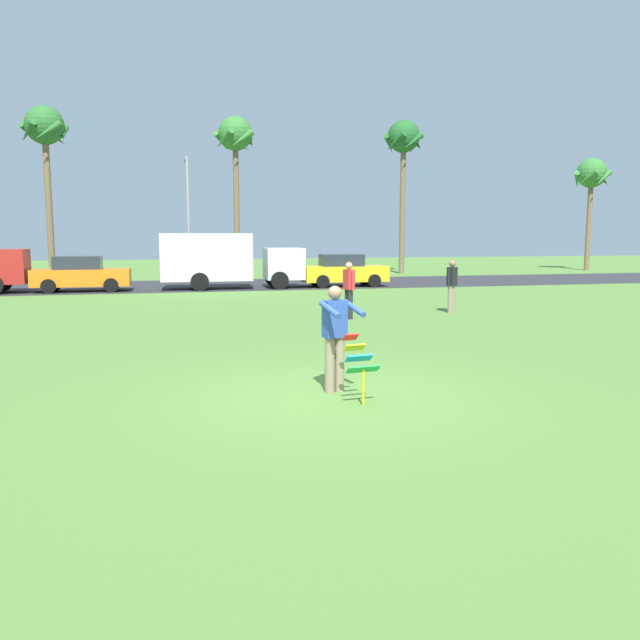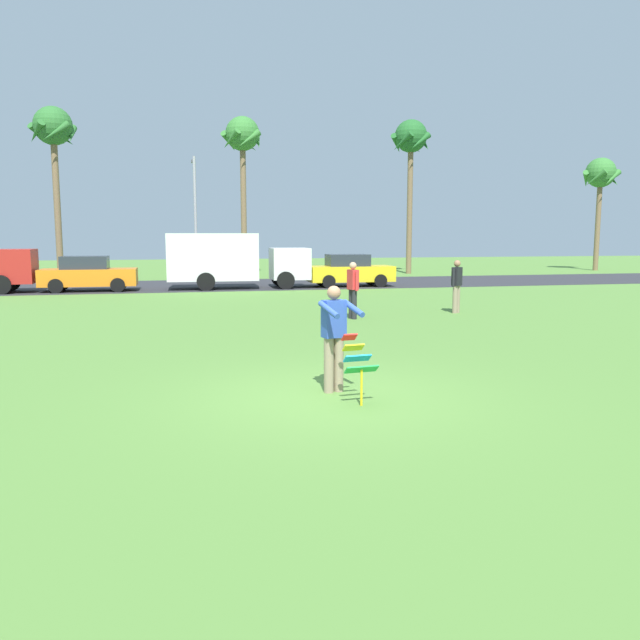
# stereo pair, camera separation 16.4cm
# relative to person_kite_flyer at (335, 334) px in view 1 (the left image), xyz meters

# --- Properties ---
(ground_plane) EXTENTS (120.00, 120.00, 0.00)m
(ground_plane) POSITION_rel_person_kite_flyer_xyz_m (-0.14, -0.24, -0.95)
(ground_plane) COLOR #568438
(road_strip) EXTENTS (120.00, 8.00, 0.01)m
(road_strip) POSITION_rel_person_kite_flyer_xyz_m (-0.14, 23.14, -0.95)
(road_strip) COLOR #2D2D33
(road_strip) RESTS_ON ground
(person_kite_flyer) EXTENTS (0.66, 0.74, 1.73)m
(person_kite_flyer) POSITION_rel_person_kite_flyer_xyz_m (0.00, 0.00, 0.00)
(person_kite_flyer) COLOR gray
(person_kite_flyer) RESTS_ON ground
(kite_held) EXTENTS (0.52, 0.67, 1.03)m
(kite_held) POSITION_rel_person_kite_flyer_xyz_m (0.17, -0.73, -0.28)
(kite_held) COLOR red
(kite_held) RESTS_ON ground
(parked_car_orange) EXTENTS (4.20, 1.84, 1.60)m
(parked_car_orange) POSITION_rel_person_kite_flyer_xyz_m (-6.33, 20.74, -0.18)
(parked_car_orange) COLOR orange
(parked_car_orange) RESTS_ON ground
(parked_truck_white_box) EXTENTS (6.73, 2.19, 2.62)m
(parked_truck_white_box) POSITION_rel_person_kite_flyer_xyz_m (0.09, 20.74, 0.46)
(parked_truck_white_box) COLOR silver
(parked_truck_white_box) RESTS_ON ground
(parked_car_yellow) EXTENTS (4.21, 1.85, 1.60)m
(parked_car_yellow) POSITION_rel_person_kite_flyer_xyz_m (6.00, 20.74, -0.18)
(parked_car_yellow) COLOR yellow
(parked_car_yellow) RESTS_ON ground
(palm_tree_left_near) EXTENTS (2.58, 2.71, 9.58)m
(palm_tree_left_near) POSITION_rel_person_kite_flyer_xyz_m (-8.82, 28.78, 7.12)
(palm_tree_left_near) COLOR brown
(palm_tree_left_near) RESTS_ON ground
(palm_tree_right_near) EXTENTS (2.58, 2.71, 9.82)m
(palm_tree_right_near) POSITION_rel_person_kite_flyer_xyz_m (1.84, 30.81, 7.35)
(palm_tree_right_near) COLOR brown
(palm_tree_right_near) RESTS_ON ground
(palm_tree_centre_far) EXTENTS (2.58, 2.71, 9.97)m
(palm_tree_centre_far) POSITION_rel_person_kite_flyer_xyz_m (12.73, 30.35, 7.48)
(palm_tree_centre_far) COLOR brown
(palm_tree_centre_far) RESTS_ON ground
(palm_tree_far_left) EXTENTS (2.58, 2.71, 8.03)m
(palm_tree_far_left) POSITION_rel_person_kite_flyer_xyz_m (27.41, 31.04, 5.70)
(palm_tree_far_left) COLOR brown
(palm_tree_far_left) RESTS_ON ground
(streetlight_pole) EXTENTS (0.24, 1.65, 7.00)m
(streetlight_pole) POSITION_rel_person_kite_flyer_xyz_m (-1.24, 28.16, 3.05)
(streetlight_pole) COLOR #9E9EA3
(streetlight_pole) RESTS_ON ground
(person_walker_near) EXTENTS (0.30, 0.56, 1.73)m
(person_walker_near) POSITION_rel_person_kite_flyer_xyz_m (2.78, 8.76, -0.02)
(person_walker_near) COLOR #26262B
(person_walker_near) RESTS_ON ground
(person_walker_far) EXTENTS (0.46, 0.40, 1.73)m
(person_walker_far) POSITION_rel_person_kite_flyer_xyz_m (6.49, 9.45, -0.02)
(person_walker_far) COLOR gray
(person_walker_far) RESTS_ON ground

